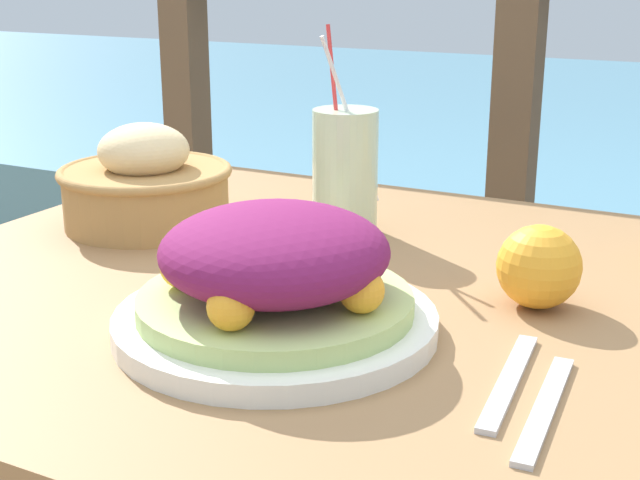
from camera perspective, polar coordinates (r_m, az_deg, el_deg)
name	(u,v)px	position (r m, az deg, el deg)	size (l,w,h in m)	color
patio_table	(330,371)	(0.99, 0.66, -8.41)	(0.95, 0.84, 0.72)	#997047
railing_fence	(514,134)	(1.57, 12.32, 6.66)	(2.80, 0.08, 1.12)	brown
salad_plate	(275,280)	(0.80, -2.90, -2.59)	(0.30, 0.30, 0.12)	white
drink_glass	(345,171)	(1.10, 1.61, 4.41)	(0.08, 0.08, 0.25)	beige
bread_basket	(146,185)	(1.16, -11.09, 3.48)	(0.22, 0.22, 0.13)	#AD7F47
fork	(509,380)	(0.74, 12.01, -8.79)	(0.03, 0.18, 0.00)	silver
knife	(545,408)	(0.71, 14.21, -10.35)	(0.03, 0.18, 0.00)	silver
orange_near_glass	(539,267)	(0.89, 13.84, -1.67)	(0.08, 0.08, 0.08)	#F9A328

